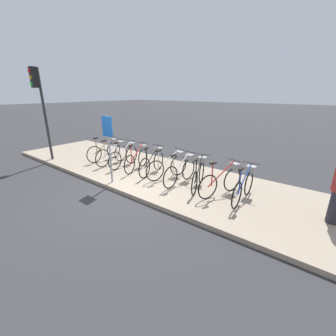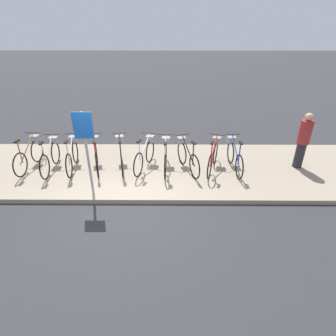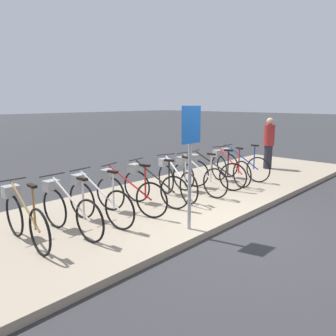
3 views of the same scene
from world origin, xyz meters
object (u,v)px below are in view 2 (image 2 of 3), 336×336
Objects in this scene: parked_bicycle_4 at (121,153)px; sign_post at (85,141)px; parked_bicycle_3 at (96,154)px; parked_bicycle_9 at (234,155)px; parked_bicycle_2 at (72,154)px; pedestrian at (303,140)px; parked_bicycle_6 at (166,155)px; parked_bicycle_8 at (213,155)px; parked_bicycle_7 at (187,155)px; parked_bicycle_5 at (145,153)px; parked_bicycle_0 at (30,153)px; parked_bicycle_1 at (51,155)px.

sign_post is (-0.48, -1.45, 0.97)m from parked_bicycle_4.
parked_bicycle_9 is at bearing -0.44° from parked_bicycle_3.
parked_bicycle_2 is 6.65m from pedestrian.
parked_bicycle_8 is at bearing 1.19° from parked_bicycle_6.
parked_bicycle_6 and parked_bicycle_7 have the same top height.
parked_bicycle_4 is 1.02× the size of parked_bicycle_5.
parked_bicycle_9 is (0.60, 0.02, 0.00)m from parked_bicycle_8.
sign_post is (-3.77, -1.37, 0.97)m from parked_bicycle_9.
parked_bicycle_0 and parked_bicycle_7 have the same top height.
parked_bicycle_7 is 0.95× the size of parked_bicycle_9.
parked_bicycle_9 is (4.69, -0.02, 0.00)m from parked_bicycle_2.
parked_bicycle_4 is 0.99× the size of pedestrian.
parked_bicycle_1 is at bearing -179.46° from parked_bicycle_9.
parked_bicycle_7 is at bearing 2.31° from parked_bicycle_6.
pedestrian is at bearing 0.43° from parked_bicycle_0.
parked_bicycle_7 and parked_bicycle_9 have the same top height.
parked_bicycle_1 is 1.29m from parked_bicycle_3.
parked_bicycle_4 is 1.03× the size of parked_bicycle_7.
parked_bicycle_9 is at bearing -1.92° from parked_bicycle_5.
parked_bicycle_1 and parked_bicycle_3 have the same top height.
sign_post reaches higher than parked_bicycle_1.
parked_bicycle_1 is at bearing -172.90° from parked_bicycle_2.
parked_bicycle_8 is at bearing -2.99° from parked_bicycle_5.
parked_bicycle_0 is at bearing -179.89° from parked_bicycle_5.
parked_bicycle_2 is at bearing -177.69° from parked_bicycle_4.
parked_bicycle_3 is at bearing 177.84° from parked_bicycle_6.
parked_bicycle_0 is 1.00× the size of parked_bicycle_6.
parked_bicycle_4 is at bearing 0.03° from parked_bicycle_0.
parked_bicycle_5 is 1.02× the size of parked_bicycle_7.
pedestrian is (5.95, 0.11, 0.41)m from parked_bicycle_3.
parked_bicycle_7 and parked_bicycle_8 have the same top height.
parked_bicycle_1 is 3.31m from parked_bicycle_6.
parked_bicycle_2 is at bearing 179.70° from parked_bicycle_9.
parked_bicycle_2 is at bearing -179.49° from parked_bicycle_3.
pedestrian reaches higher than parked_bicycle_7.
parked_bicycle_0 and parked_bicycle_4 have the same top height.
parked_bicycle_3 is at bearing -178.96° from pedestrian.
parked_bicycle_9 is 2.00m from pedestrian.
parked_bicycle_5 and parked_bicycle_6 have the same top height.
parked_bicycle_6 is at bearing -1.81° from parked_bicycle_0.
parked_bicycle_6 is 0.79× the size of sign_post.
parked_bicycle_3 is 2.63m from parked_bicycle_7.
parked_bicycle_5 is 1.01× the size of parked_bicycle_8.
sign_post is (-2.40, -1.35, 0.97)m from parked_bicycle_7.
sign_post is at bearing -150.70° from parked_bicycle_7.
sign_post is at bearing -80.61° from parked_bicycle_3.
parked_bicycle_5 is 4.54m from pedestrian.
parked_bicycle_7 is at bearing -1.13° from parked_bicycle_3.
parked_bicycle_9 is (4.00, -0.03, 0.00)m from parked_bicycle_3.
parked_bicycle_2 is at bearing 179.42° from parked_bicycle_8.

